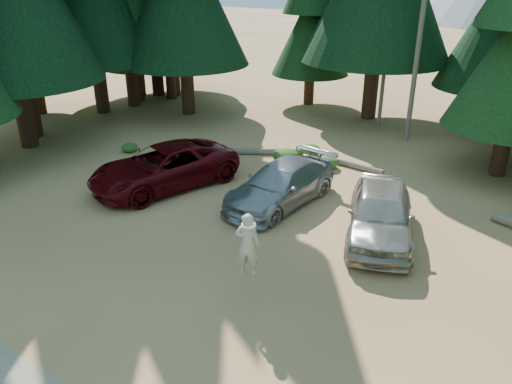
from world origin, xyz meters
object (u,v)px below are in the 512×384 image
Objects in this scene: silver_minivan_right at (380,213)px; frisbee_player at (248,245)px; log_left at (261,152)px; silver_minivan_center at (281,185)px; log_mid at (350,164)px; red_pickup at (164,167)px.

frisbee_player is at bearing -129.61° from silver_minivan_right.
silver_minivan_right is 5.11m from frisbee_player.
log_left is (-5.46, 9.02, -1.34)m from frisbee_player.
log_mid is at bearing 87.15° from silver_minivan_center.
frisbee_player is at bearing -14.14° from red_pickup.
log_left is 1.31× the size of log_mid.
frisbee_player reaches higher than log_mid.
frisbee_player reaches higher than silver_minivan_center.
silver_minivan_right reaches higher than log_mid.
silver_minivan_center reaches higher than log_mid.
log_mid is (5.15, 5.83, -0.68)m from red_pickup.
log_mid is (0.66, 4.66, -0.60)m from silver_minivan_center.
red_pickup is 4.64m from silver_minivan_center.
red_pickup is 1.15× the size of silver_minivan_center.
frisbee_player is (-1.69, -4.77, 0.66)m from silver_minivan_right.
red_pickup is at bearing -125.60° from log_mid.
log_mid is (-1.47, 9.81, -1.36)m from frisbee_player.
silver_minivan_center is (4.49, 1.17, -0.08)m from red_pickup.
silver_minivan_right is (8.31, 0.80, 0.03)m from red_pickup.
frisbee_player is (2.13, -5.14, 0.76)m from silver_minivan_center.
log_mid is (-3.16, 5.03, -0.70)m from silver_minivan_right.
log_left reaches higher than log_mid.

